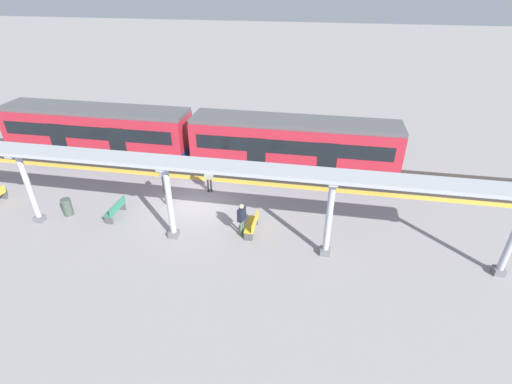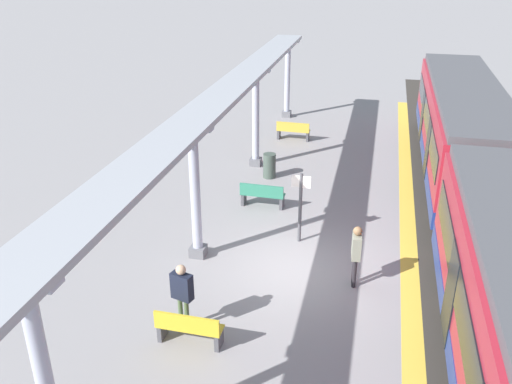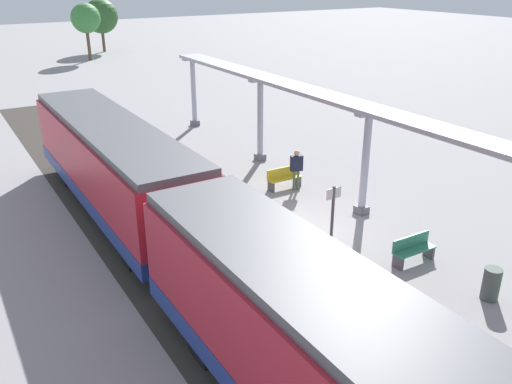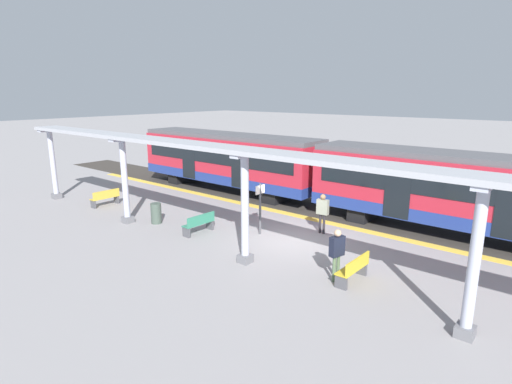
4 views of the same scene
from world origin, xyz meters
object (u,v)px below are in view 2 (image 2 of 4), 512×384
object	(u,v)px
canopy_pillar_second	(256,118)
bench_near_end	(189,328)
trash_bin	(269,166)
passenger_waiting_near_edge	(356,249)
canopy_pillar_fourth	(44,380)
bench_mid_platform	(262,195)
canopy_pillar_third	(195,193)
platform_info_sign	(300,201)
train_near_carriage	(461,129)
canopy_pillar_nearest	(287,79)
passenger_by_the_benches	(182,290)
bench_far_end	(293,131)

from	to	relation	value
canopy_pillar_second	bench_near_end	xyz separation A→B (m)	(-1.04, 10.90, -1.54)
trash_bin	passenger_waiting_near_edge	bearing A→B (deg)	118.91
canopy_pillar_fourth	bench_mid_platform	distance (m)	10.90
canopy_pillar_third	canopy_pillar_fourth	size ratio (longest dim) A/B	1.00
bench_near_end	platform_info_sign	distance (m)	5.50
canopy_pillar_second	canopy_pillar_third	world-z (taller)	same
train_near_carriage	canopy_pillar_second	world-z (taller)	canopy_pillar_second
canopy_pillar_third	bench_near_end	xyz separation A→B (m)	(-1.04, 3.67, -1.54)
platform_info_sign	canopy_pillar_third	bearing A→B (deg)	29.21
canopy_pillar_nearest	canopy_pillar_third	world-z (taller)	same
train_near_carriage	canopy_pillar_second	xyz separation A→B (m)	(7.76, 0.93, 0.15)
train_near_carriage	passenger_by_the_benches	xyz separation A→B (m)	(7.01, 11.35, -0.75)
platform_info_sign	passenger_by_the_benches	world-z (taller)	platform_info_sign
bench_near_end	trash_bin	distance (m)	9.80
bench_mid_platform	canopy_pillar_nearest	bearing A→B (deg)	-84.17
canopy_pillar_fourth	bench_far_end	xyz separation A→B (m)	(-0.94, -17.85, -1.54)
bench_near_end	trash_bin	world-z (taller)	trash_bin
trash_bin	passenger_by_the_benches	size ratio (longest dim) A/B	0.55
trash_bin	canopy_pillar_fourth	bearing A→B (deg)	86.58
canopy_pillar_second	bench_near_end	size ratio (longest dim) A/B	2.60
bench_mid_platform	canopy_pillar_second	bearing A→B (deg)	-73.49
bench_near_end	trash_bin	bearing A→B (deg)	-88.60
canopy_pillar_nearest	bench_near_end	bearing A→B (deg)	93.31
bench_far_end	platform_info_sign	xyz separation A→B (m)	(-1.75, 9.16, 0.89)
passenger_by_the_benches	bench_mid_platform	bearing A→B (deg)	-92.96
train_near_carriage	bench_near_end	xyz separation A→B (m)	(6.72, 11.82, -1.39)
canopy_pillar_fourth	trash_bin	xyz separation A→B (m)	(-0.80, -13.32, -1.51)
train_near_carriage	passenger_waiting_near_edge	distance (m)	9.28
passenger_by_the_benches	bench_far_end	bearing A→B (deg)	-90.82
canopy_pillar_second	train_near_carriage	bearing A→B (deg)	-173.17
platform_info_sign	trash_bin	bearing A→B (deg)	-67.73
bench_near_end	trash_bin	size ratio (longest dim) A/B	1.58
canopy_pillar_second	bench_near_end	bearing A→B (deg)	95.43
canopy_pillar_second	canopy_pillar_fourth	bearing A→B (deg)	90.00
canopy_pillar_nearest	canopy_pillar_third	distance (m)	14.23
bench_near_end	platform_info_sign	size ratio (longest dim) A/B	0.68
canopy_pillar_fourth	bench_mid_platform	xyz separation A→B (m)	(-1.09, -10.73, -1.54)
canopy_pillar_third	passenger_waiting_near_edge	size ratio (longest dim) A/B	2.26
train_near_carriage	trash_bin	bearing A→B (deg)	16.27
canopy_pillar_fourth	bench_far_end	size ratio (longest dim) A/B	2.59
bench_far_end	passenger_by_the_benches	bearing A→B (deg)	89.18
platform_info_sign	canopy_pillar_nearest	bearing A→B (deg)	-78.07
canopy_pillar_second	bench_far_end	bearing A→B (deg)	-105.35
canopy_pillar_nearest	canopy_pillar_third	bearing A→B (deg)	90.00
bench_mid_platform	platform_info_sign	bearing A→B (deg)	128.06
canopy_pillar_nearest	platform_info_sign	distance (m)	13.03
train_near_carriage	passenger_waiting_near_edge	size ratio (longest dim) A/B	7.25
bench_mid_platform	train_near_carriage	bearing A→B (deg)	-145.30
bench_near_end	bench_mid_platform	xyz separation A→B (m)	(-0.06, -7.21, 0.00)
passenger_waiting_near_edge	bench_mid_platform	bearing A→B (deg)	-50.20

